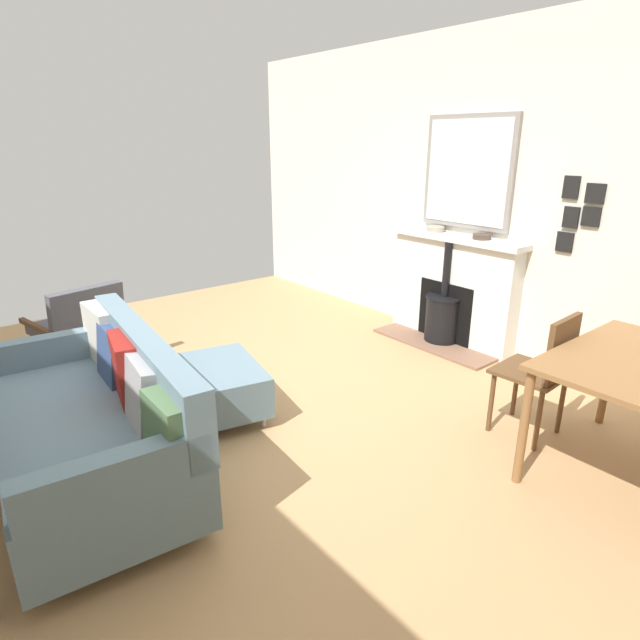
% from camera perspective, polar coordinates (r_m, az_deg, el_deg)
% --- Properties ---
extents(ground_plane, '(5.02, 6.28, 0.01)m').
position_cam_1_polar(ground_plane, '(3.78, -9.08, -10.37)').
color(ground_plane, tan).
extents(wall_left, '(0.12, 6.28, 2.76)m').
position_cam_1_polar(wall_left, '(5.03, 16.16, 13.19)').
color(wall_left, silver).
rests_on(wall_left, ground).
extents(fireplace, '(0.52, 1.38, 1.03)m').
position_cam_1_polar(fireplace, '(5.05, 14.11, 2.62)').
color(fireplace, brown).
rests_on(fireplace, ground).
extents(mirror_over_mantel, '(0.04, 0.91, 0.97)m').
position_cam_1_polar(mirror_over_mantel, '(4.94, 15.92, 15.33)').
color(mirror_over_mantel, gray).
extents(mantel_bowl_near, '(0.17, 0.17, 0.05)m').
position_cam_1_polar(mantel_bowl_near, '(5.06, 12.56, 9.77)').
color(mantel_bowl_near, '#9E9384').
rests_on(mantel_bowl_near, fireplace).
extents(mantel_bowl_far, '(0.15, 0.15, 0.05)m').
position_cam_1_polar(mantel_bowl_far, '(4.77, 17.33, 8.77)').
color(mantel_bowl_far, '#47382D').
rests_on(mantel_bowl_far, fireplace).
extents(sofa, '(1.02, 1.85, 0.83)m').
position_cam_1_polar(sofa, '(3.20, -23.14, -9.98)').
color(sofa, '#B2B2B7').
rests_on(sofa, ground).
extents(ottoman, '(0.73, 0.83, 0.37)m').
position_cam_1_polar(ottoman, '(3.70, -11.38, -7.09)').
color(ottoman, '#B2B2B7').
rests_on(ottoman, ground).
extents(armchair_accent, '(0.77, 0.69, 0.74)m').
position_cam_1_polar(armchair_accent, '(4.76, -24.84, -0.14)').
color(armchair_accent, '#4C3321').
rests_on(armchair_accent, ground).
extents(dining_chair_near_fireplace, '(0.42, 0.42, 0.84)m').
position_cam_1_polar(dining_chair_near_fireplace, '(3.55, 23.43, -4.73)').
color(dining_chair_near_fireplace, brown).
rests_on(dining_chair_near_fireplace, ground).
extents(photo_gallery_row, '(0.02, 0.31, 0.58)m').
position_cam_1_polar(photo_gallery_row, '(4.46, 26.51, 10.62)').
color(photo_gallery_row, black).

